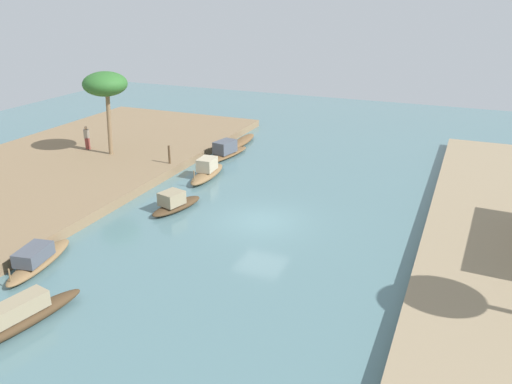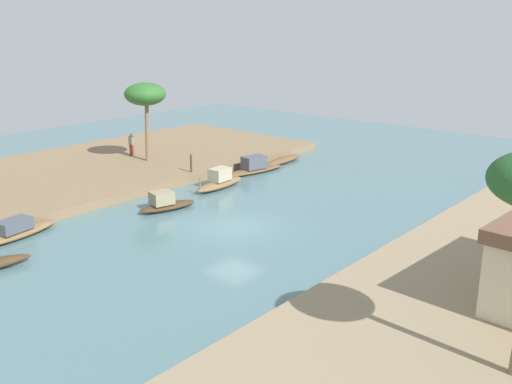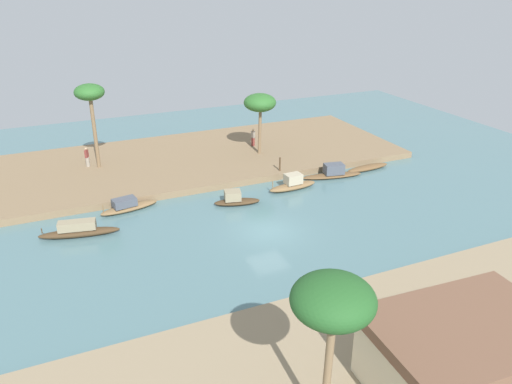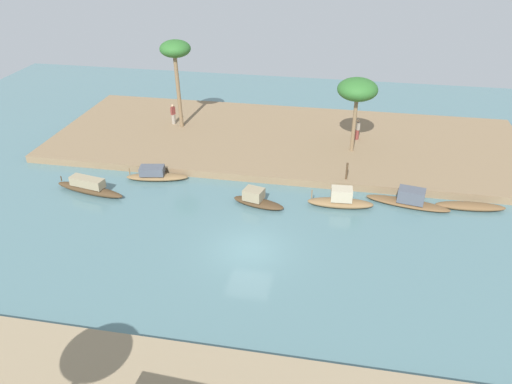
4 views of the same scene
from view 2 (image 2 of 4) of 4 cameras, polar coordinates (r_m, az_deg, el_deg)
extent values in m
plane|color=slate|center=(30.61, -2.15, -3.44)|extent=(67.93, 67.93, 0.00)
cube|color=#846B4C|center=(41.97, -17.65, 1.67)|extent=(37.44, 14.65, 0.55)
ellipsoid|color=brown|center=(41.29, -0.36, 2.08)|extent=(5.43, 2.10, 0.35)
cube|color=#4C515B|center=(41.24, -0.20, 2.93)|extent=(1.80, 1.30, 0.86)
ellipsoid|color=#47331E|center=(33.64, -8.64, -1.39)|extent=(3.62, 1.86, 0.43)
cube|color=gray|center=(33.33, -9.19, -0.56)|extent=(1.41, 1.26, 0.71)
ellipsoid|color=brown|center=(37.64, -3.57, 0.76)|extent=(4.27, 1.37, 0.52)
cube|color=tan|center=(37.49, -3.55, 1.74)|extent=(1.39, 1.02, 0.80)
cylinder|color=brown|center=(36.17, -5.49, 0.93)|extent=(0.07, 0.07, 0.63)
ellipsoid|color=brown|center=(31.40, -22.03, -3.73)|extent=(4.45, 1.82, 0.44)
cube|color=#4C515B|center=(31.07, -22.58, -3.00)|extent=(1.81, 1.25, 0.58)
ellipsoid|color=brown|center=(44.36, 2.68, 3.13)|extent=(4.39, 1.23, 0.45)
cylinder|color=brown|center=(45.37, -12.03, 4.03)|extent=(0.47, 0.47, 0.81)
cube|color=gray|center=(45.22, -12.09, 4.93)|extent=(0.39, 0.43, 0.64)
sphere|color=tan|center=(45.14, -12.12, 5.46)|extent=(0.22, 0.22, 0.22)
cylinder|color=#4C3823|center=(39.59, -6.35, 2.80)|extent=(0.14, 0.14, 1.21)
cylinder|color=#7F6647|center=(43.01, -10.58, 5.79)|extent=(0.28, 0.51, 4.26)
ellipsoid|color=#2D6628|center=(42.60, -10.77, 9.38)|extent=(2.94, 2.94, 1.62)
camera|label=1|loc=(10.49, -60.25, 12.78)|focal=36.49mm
camera|label=3|loc=(12.48, 89.66, 28.18)|focal=34.72mm
camera|label=4|loc=(26.80, 52.42, 24.27)|focal=35.73mm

